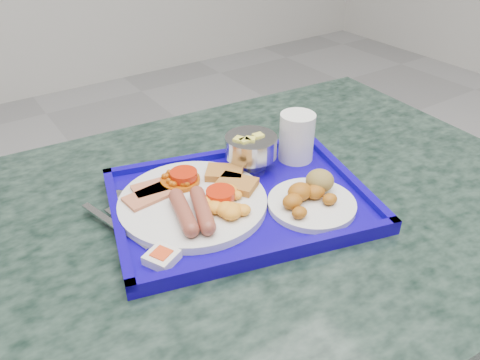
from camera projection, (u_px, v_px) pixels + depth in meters
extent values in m
cylinder|color=gray|center=(235.00, 351.00, 1.05)|extent=(0.11, 0.11, 0.71)
cube|color=black|center=(234.00, 219.00, 0.85)|extent=(1.31, 0.93, 0.04)
cube|color=#100396|center=(240.00, 202.00, 0.85)|extent=(0.52, 0.44, 0.02)
cube|color=#100396|center=(215.00, 155.00, 0.96)|extent=(0.44, 0.13, 0.01)
cube|color=#100396|center=(274.00, 251.00, 0.72)|extent=(0.44, 0.13, 0.01)
cube|color=#100396|center=(346.00, 175.00, 0.90)|extent=(0.10, 0.32, 0.01)
cube|color=#100396|center=(117.00, 220.00, 0.78)|extent=(0.10, 0.32, 0.01)
cylinder|color=silver|center=(193.00, 202.00, 0.82)|extent=(0.26, 0.26, 0.01)
cube|color=#D27754|center=(158.00, 187.00, 0.84)|extent=(0.09, 0.06, 0.01)
cube|color=#D27754|center=(150.00, 196.00, 0.82)|extent=(0.09, 0.06, 0.01)
cylinder|color=#C45808|center=(180.00, 180.00, 0.86)|extent=(0.07, 0.07, 0.01)
sphere|color=#C45808|center=(186.00, 174.00, 0.86)|extent=(0.01, 0.01, 0.01)
sphere|color=#C45808|center=(181.00, 181.00, 0.84)|extent=(0.01, 0.01, 0.01)
sphere|color=#C45808|center=(169.00, 172.00, 0.87)|extent=(0.01, 0.01, 0.01)
sphere|color=#C45808|center=(176.00, 178.00, 0.85)|extent=(0.01, 0.01, 0.01)
sphere|color=#C45808|center=(178.00, 178.00, 0.85)|extent=(0.01, 0.01, 0.01)
sphere|color=#C45808|center=(164.00, 176.00, 0.86)|extent=(0.01, 0.01, 0.01)
sphere|color=#C45808|center=(172.00, 184.00, 0.84)|extent=(0.01, 0.01, 0.01)
sphere|color=#C45808|center=(174.00, 184.00, 0.84)|extent=(0.01, 0.01, 0.01)
sphere|color=#C45808|center=(186.00, 169.00, 0.88)|extent=(0.01, 0.01, 0.01)
sphere|color=#C45808|center=(183.00, 184.00, 0.84)|extent=(0.01, 0.01, 0.01)
sphere|color=#C45808|center=(194.00, 176.00, 0.86)|extent=(0.01, 0.01, 0.01)
sphere|color=#C45808|center=(178.00, 176.00, 0.86)|extent=(0.01, 0.01, 0.01)
sphere|color=#C45808|center=(187.00, 184.00, 0.84)|extent=(0.01, 0.01, 0.01)
sphere|color=#C45808|center=(169.00, 181.00, 0.84)|extent=(0.01, 0.01, 0.01)
sphere|color=#C45808|center=(167.00, 176.00, 0.86)|extent=(0.01, 0.01, 0.01)
sphere|color=#C45808|center=(191.00, 172.00, 0.87)|extent=(0.01, 0.01, 0.01)
sphere|color=#C45808|center=(187.00, 182.00, 0.84)|extent=(0.01, 0.01, 0.01)
cube|color=#B06E2C|center=(224.00, 173.00, 0.88)|extent=(0.08, 0.08, 0.01)
cube|color=#B06E2C|center=(237.00, 184.00, 0.84)|extent=(0.08, 0.08, 0.01)
cylinder|color=brown|center=(183.00, 212.00, 0.76)|extent=(0.05, 0.10, 0.03)
cylinder|color=brown|center=(202.00, 210.00, 0.77)|extent=(0.06, 0.10, 0.03)
ellipsoid|color=#FFA12A|center=(220.00, 200.00, 0.80)|extent=(0.03, 0.03, 0.02)
ellipsoid|color=#FFA12A|center=(228.00, 191.00, 0.82)|extent=(0.03, 0.03, 0.02)
ellipsoid|color=#FFA12A|center=(231.00, 210.00, 0.77)|extent=(0.03, 0.03, 0.02)
ellipsoid|color=#FFA12A|center=(215.00, 207.00, 0.78)|extent=(0.03, 0.03, 0.02)
ellipsoid|color=#FFA12A|center=(243.00, 210.00, 0.78)|extent=(0.03, 0.03, 0.02)
ellipsoid|color=#FFA12A|center=(231.00, 212.00, 0.77)|extent=(0.03, 0.03, 0.02)
ellipsoid|color=#FFA12A|center=(237.00, 208.00, 0.78)|extent=(0.02, 0.02, 0.02)
ellipsoid|color=#FFA12A|center=(236.00, 195.00, 0.81)|extent=(0.02, 0.02, 0.01)
ellipsoid|color=#FFA12A|center=(210.00, 203.00, 0.79)|extent=(0.03, 0.03, 0.02)
ellipsoid|color=#FFA12A|center=(208.00, 202.00, 0.79)|extent=(0.03, 0.03, 0.02)
ellipsoid|color=#FFA12A|center=(226.00, 209.00, 0.77)|extent=(0.03, 0.03, 0.02)
cylinder|color=#BB1905|center=(184.00, 175.00, 0.85)|extent=(0.05, 0.05, 0.01)
cylinder|color=#BB1905|center=(220.00, 194.00, 0.80)|extent=(0.05, 0.05, 0.01)
cylinder|color=silver|center=(312.00, 204.00, 0.82)|extent=(0.16, 0.16, 0.01)
ellipsoid|color=#B16214|center=(330.00, 199.00, 0.81)|extent=(0.03, 0.02, 0.02)
ellipsoid|color=#B16214|center=(316.00, 192.00, 0.82)|extent=(0.04, 0.03, 0.03)
ellipsoid|color=#B16214|center=(300.00, 192.00, 0.81)|extent=(0.05, 0.04, 0.03)
ellipsoid|color=#B16214|center=(292.00, 201.00, 0.80)|extent=(0.04, 0.03, 0.03)
ellipsoid|color=#B16214|center=(300.00, 213.00, 0.77)|extent=(0.03, 0.02, 0.02)
ellipsoid|color=olive|center=(320.00, 181.00, 0.84)|extent=(0.05, 0.05, 0.04)
cylinder|color=#B2B2B4|center=(251.00, 166.00, 0.93)|extent=(0.06, 0.06, 0.01)
cylinder|color=#B2B2B4|center=(251.00, 160.00, 0.93)|extent=(0.02, 0.02, 0.02)
cylinder|color=#B2B2B4|center=(251.00, 146.00, 0.91)|extent=(0.10, 0.10, 0.04)
cube|color=#EFEB5A|center=(258.00, 138.00, 0.91)|extent=(0.02, 0.02, 0.01)
cube|color=#EFEB5A|center=(250.00, 141.00, 0.89)|extent=(0.03, 0.03, 0.01)
cube|color=#EFEB5A|center=(245.00, 143.00, 0.89)|extent=(0.02, 0.02, 0.01)
cube|color=#EFEB5A|center=(239.00, 141.00, 0.89)|extent=(0.02, 0.02, 0.01)
cylinder|color=white|center=(297.00, 137.00, 0.94)|extent=(0.07, 0.07, 0.10)
cylinder|color=orange|center=(298.00, 117.00, 0.91)|extent=(0.06, 0.06, 0.01)
cube|color=#B2B2B4|center=(130.00, 226.00, 0.77)|extent=(0.04, 0.14, 0.00)
ellipsoid|color=#B2B2B4|center=(120.00, 196.00, 0.84)|extent=(0.04, 0.05, 0.01)
cube|color=#B2B2B4|center=(115.00, 225.00, 0.78)|extent=(0.06, 0.17, 0.00)
cube|color=white|center=(162.00, 257.00, 0.70)|extent=(0.06, 0.06, 0.02)
cube|color=#EC461A|center=(161.00, 253.00, 0.70)|extent=(0.03, 0.03, 0.00)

